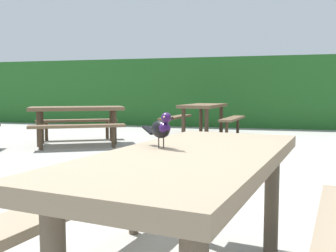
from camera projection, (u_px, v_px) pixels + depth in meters
name	position (u px, v px, depth m)	size (l,w,h in m)	color
hedge_wall	(257.00, 92.00, 11.60)	(28.00, 1.58, 2.04)	#235B23
picnic_table_foreground	(193.00, 188.00, 1.89)	(1.93, 1.95, 0.74)	#84725B
bird_grackle	(161.00, 128.00, 1.96)	(0.23, 0.22, 0.18)	black
picnic_table_mid_left	(77.00, 116.00, 7.62)	(2.31, 2.30, 0.74)	brown
picnic_table_mid_right	(204.00, 112.00, 9.16)	(1.84, 1.87, 0.74)	brown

